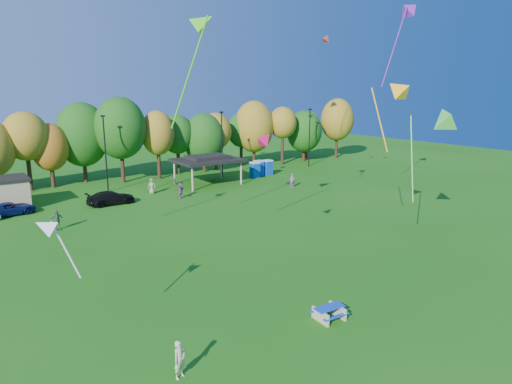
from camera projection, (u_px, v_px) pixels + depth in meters
ground at (331, 347)px, 21.74m from camera, size 160.00×160.00×0.00m
tree_line at (66, 140)px, 56.20m from camera, size 93.57×10.55×11.15m
lamp_posts at (105, 151)px, 53.71m from camera, size 64.50×0.25×9.09m
pavilion at (207, 160)px, 58.41m from camera, size 8.20×6.20×3.77m
porta_potties at (261, 168)px, 64.47m from camera, size 3.75×2.02×2.18m
picnic_table at (329, 312)px, 24.31m from camera, size 1.74×1.47×0.72m
kite_flyer at (180, 359)px, 19.30m from camera, size 0.72×0.60×1.69m
car_c at (10, 209)px, 44.48m from camera, size 4.80×2.66×1.27m
car_d at (111, 198)px, 48.57m from camera, size 5.05×2.14×1.45m
far_person_0 at (292, 181)px, 57.07m from camera, size 0.70×0.54×1.73m
far_person_1 at (181, 190)px, 51.39m from camera, size 1.38×1.68×1.80m
far_person_2 at (57, 220)px, 39.65m from camera, size 1.08×0.46×1.83m
far_person_3 at (152, 186)px, 53.52m from camera, size 1.06×0.98×1.83m
kite_2 at (204, 24)px, 28.53m from camera, size 3.96×3.04×7.41m
kite_4 at (326, 38)px, 50.04m from camera, size 1.31×1.04×1.20m
kite_8 at (45, 228)px, 19.83m from camera, size 2.09×1.20×3.36m
kite_9 at (265, 139)px, 29.53m from camera, size 1.32×1.01×1.29m
kite_11 at (411, 9)px, 43.78m from camera, size 4.99×1.88×8.51m
kite_14 at (396, 90)px, 32.46m from camera, size 1.75×3.48×5.66m
kite_15 at (444, 117)px, 33.95m from camera, size 3.70×4.28×7.78m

